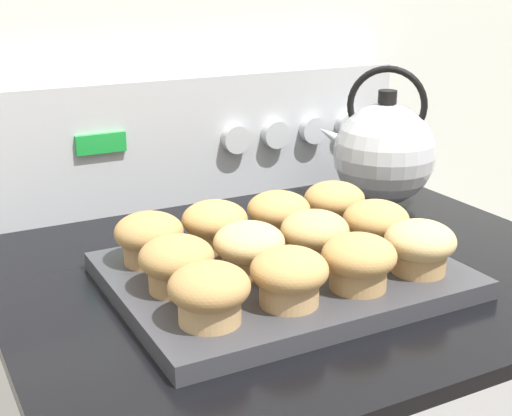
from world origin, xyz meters
The scene contains 15 objects.
control_panel centered at (0.00, 0.65, 0.98)m, with size 0.73×0.07×0.20m.
muffin_pan centered at (-0.05, 0.29, 0.89)m, with size 0.40×0.31×0.02m.
muffin_r0_c0 centered at (-0.18, 0.20, 0.94)m, with size 0.08×0.08×0.06m.
muffin_r0_c1 centered at (-0.09, 0.20, 0.94)m, with size 0.08×0.08×0.06m.
muffin_r0_c2 centered at (0.00, 0.19, 0.94)m, with size 0.08×0.08×0.06m.
muffin_r0_c3 centered at (0.09, 0.20, 0.94)m, with size 0.08×0.08×0.06m.
muffin_r1_c0 centered at (-0.18, 0.28, 0.94)m, with size 0.08×0.08×0.06m.
muffin_r1_c1 centered at (-0.09, 0.29, 0.94)m, with size 0.08×0.08×0.06m.
muffin_r1_c2 centered at (0.00, 0.29, 0.94)m, with size 0.08×0.08×0.06m.
muffin_r1_c3 centered at (0.09, 0.28, 0.94)m, with size 0.08×0.08×0.06m.
muffin_r2_c0 centered at (-0.18, 0.37, 0.94)m, with size 0.08×0.08×0.06m.
muffin_r2_c1 centered at (-0.09, 0.38, 0.94)m, with size 0.08×0.08×0.06m.
muffin_r2_c2 centered at (0.00, 0.37, 0.94)m, with size 0.08×0.08×0.06m.
muffin_r2_c3 centered at (0.09, 0.38, 0.94)m, with size 0.08×0.08×0.06m.
tea_kettle centered at (0.25, 0.48, 0.97)m, with size 0.18×0.17×0.22m.
Camera 1 is at (-0.44, -0.40, 1.24)m, focal length 50.00 mm.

